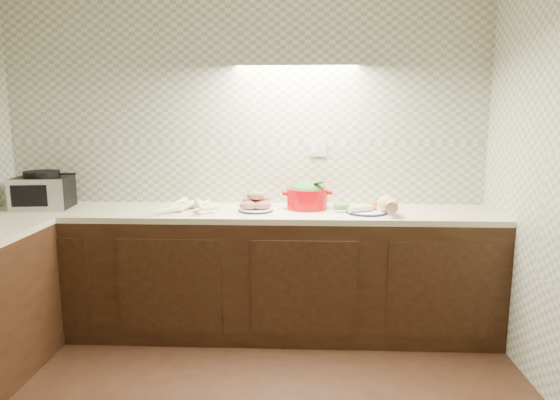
{
  "coord_description": "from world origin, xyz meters",
  "views": [
    {
      "loc": [
        0.43,
        -1.96,
        1.58
      ],
      "look_at": [
        0.29,
        1.25,
        1.02
      ],
      "focal_mm": 32.0,
      "sensor_mm": 36.0,
      "label": 1
    }
  ],
  "objects_px": {
    "toaster_oven": "(43,191)",
    "veg_plate": "(375,207)",
    "sweet_potato_plate": "(255,204)",
    "parsnip_pile": "(193,206)",
    "dutch_oven": "(307,195)",
    "onion_bowl": "(260,202)"
  },
  "relations": [
    {
      "from": "toaster_oven",
      "to": "veg_plate",
      "type": "bearing_deg",
      "value": -8.83
    },
    {
      "from": "toaster_oven",
      "to": "veg_plate",
      "type": "distance_m",
      "value": 2.38
    },
    {
      "from": "toaster_oven",
      "to": "sweet_potato_plate",
      "type": "distance_m",
      "value": 1.55
    },
    {
      "from": "parsnip_pile",
      "to": "sweet_potato_plate",
      "type": "distance_m",
      "value": 0.44
    },
    {
      "from": "sweet_potato_plate",
      "to": "dutch_oven",
      "type": "relative_size",
      "value": 0.67
    },
    {
      "from": "parsnip_pile",
      "to": "onion_bowl",
      "type": "xyz_separation_m",
      "value": [
        0.46,
        0.18,
        -0.0
      ]
    },
    {
      "from": "onion_bowl",
      "to": "sweet_potato_plate",
      "type": "bearing_deg",
      "value": -98.92
    },
    {
      "from": "toaster_oven",
      "to": "parsnip_pile",
      "type": "relative_size",
      "value": 0.9
    },
    {
      "from": "sweet_potato_plate",
      "to": "veg_plate",
      "type": "relative_size",
      "value": 0.54
    },
    {
      "from": "toaster_oven",
      "to": "parsnip_pile",
      "type": "distance_m",
      "value": 1.12
    },
    {
      "from": "parsnip_pile",
      "to": "sweet_potato_plate",
      "type": "bearing_deg",
      "value": 3.81
    },
    {
      "from": "toaster_oven",
      "to": "veg_plate",
      "type": "xyz_separation_m",
      "value": [
        2.38,
        -0.1,
        -0.08
      ]
    },
    {
      "from": "veg_plate",
      "to": "dutch_oven",
      "type": "bearing_deg",
      "value": 161.08
    },
    {
      "from": "toaster_oven",
      "to": "veg_plate",
      "type": "height_order",
      "value": "toaster_oven"
    },
    {
      "from": "sweet_potato_plate",
      "to": "onion_bowl",
      "type": "height_order",
      "value": "sweet_potato_plate"
    },
    {
      "from": "parsnip_pile",
      "to": "toaster_oven",
      "type": "bearing_deg",
      "value": 176.07
    },
    {
      "from": "dutch_oven",
      "to": "veg_plate",
      "type": "relative_size",
      "value": 0.8
    },
    {
      "from": "onion_bowl",
      "to": "parsnip_pile",
      "type": "bearing_deg",
      "value": -159.05
    },
    {
      "from": "parsnip_pile",
      "to": "dutch_oven",
      "type": "xyz_separation_m",
      "value": [
        0.8,
        0.14,
        0.06
      ]
    },
    {
      "from": "veg_plate",
      "to": "sweet_potato_plate",
      "type": "bearing_deg",
      "value": 176.59
    },
    {
      "from": "onion_bowl",
      "to": "veg_plate",
      "type": "distance_m",
      "value": 0.83
    },
    {
      "from": "onion_bowl",
      "to": "dutch_oven",
      "type": "xyz_separation_m",
      "value": [
        0.34,
        -0.04,
        0.06
      ]
    }
  ]
}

